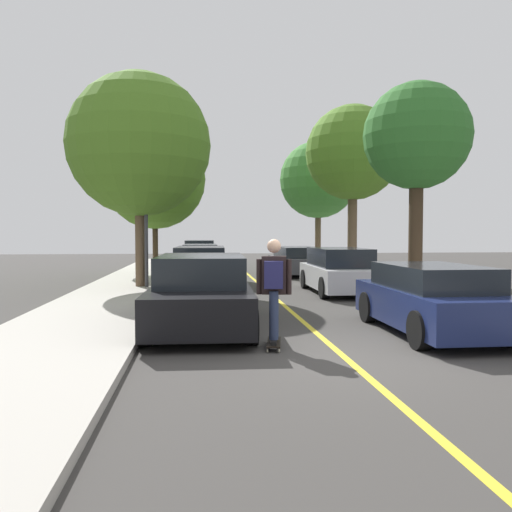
% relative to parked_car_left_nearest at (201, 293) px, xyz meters
% --- Properties ---
extents(ground, '(80.00, 80.00, 0.00)m').
position_rel_parked_car_left_nearest_xyz_m(ground, '(2.16, -2.48, -0.70)').
color(ground, '#3D3A38').
extents(sidewalk_left, '(2.77, 56.00, 0.14)m').
position_rel_parked_car_left_nearest_xyz_m(sidewalk_left, '(-2.44, -2.48, -0.63)').
color(sidewalk_left, '#ADA89E').
rests_on(sidewalk_left, ground).
extents(center_line, '(0.12, 39.20, 0.01)m').
position_rel_parked_car_left_nearest_xyz_m(center_line, '(2.16, 1.52, -0.70)').
color(center_line, gold).
rests_on(center_line, ground).
extents(parked_car_left_nearest, '(2.11, 4.66, 1.45)m').
position_rel_parked_car_left_nearest_xyz_m(parked_car_left_nearest, '(0.00, 0.00, 0.00)').
color(parked_car_left_nearest, black).
rests_on(parked_car_left_nearest, ground).
extents(parked_car_left_near, '(1.99, 4.55, 1.44)m').
position_rel_parked_car_left_nearest_xyz_m(parked_car_left_near, '(-0.00, 6.90, 0.00)').
color(parked_car_left_near, '#38383D').
rests_on(parked_car_left_near, ground).
extents(parked_car_left_far, '(1.89, 4.63, 1.36)m').
position_rel_parked_car_left_nearest_xyz_m(parked_car_left_far, '(-0.00, 14.10, -0.03)').
color(parked_car_left_far, '#B7B7BC').
rests_on(parked_car_left_far, ground).
extents(parked_car_left_farthest, '(2.02, 4.08, 1.46)m').
position_rel_parked_car_left_nearest_xyz_m(parked_car_left_farthest, '(-0.00, 20.10, 0.02)').
color(parked_car_left_farthest, navy).
rests_on(parked_car_left_farthest, ground).
extents(parked_car_right_nearest, '(1.84, 4.06, 1.29)m').
position_rel_parked_car_left_nearest_xyz_m(parked_car_right_nearest, '(4.33, -1.02, -0.06)').
color(parked_car_right_nearest, navy).
rests_on(parked_car_right_nearest, ground).
extents(parked_car_right_near, '(1.85, 4.33, 1.42)m').
position_rel_parked_car_left_nearest_xyz_m(parked_car_right_near, '(4.33, 5.64, -0.00)').
color(parked_car_right_near, '#B7B7BC').
rests_on(parked_car_right_near, ground).
extents(parked_car_right_far, '(2.11, 4.62, 1.27)m').
position_rel_parked_car_left_nearest_xyz_m(parked_car_right_far, '(4.33, 12.71, -0.06)').
color(parked_car_right_far, '#38383D').
rests_on(parked_car_right_far, ground).
extents(street_tree_left_nearest, '(4.67, 4.67, 6.97)m').
position_rel_parked_car_left_nearest_xyz_m(street_tree_left_nearest, '(-1.98, 7.11, 4.06)').
color(street_tree_left_nearest, brown).
rests_on(street_tree_left_nearest, sidewalk_left).
extents(street_tree_left_near, '(4.46, 4.46, 6.38)m').
position_rel_parked_car_left_nearest_xyz_m(street_tree_left_near, '(-1.98, 13.12, 3.58)').
color(street_tree_left_near, '#3D2D1E').
rests_on(street_tree_left_near, sidewalk_left).
extents(street_tree_right_nearest, '(3.12, 3.12, 6.15)m').
position_rel_parked_car_left_nearest_xyz_m(street_tree_right_nearest, '(6.30, 4.40, 3.97)').
color(street_tree_right_nearest, '#3D2D1E').
rests_on(street_tree_right_nearest, sidewalk_right).
extents(street_tree_right_near, '(3.92, 3.92, 7.03)m').
position_rel_parked_car_left_nearest_xyz_m(street_tree_right_near, '(6.30, 10.84, 4.48)').
color(street_tree_right_near, brown).
rests_on(street_tree_right_near, sidewalk_right).
extents(street_tree_right_far, '(4.12, 4.12, 6.66)m').
position_rel_parked_car_left_nearest_xyz_m(street_tree_right_far, '(6.30, 17.20, 4.02)').
color(street_tree_right_far, brown).
rests_on(street_tree_right_far, sidewalk_right).
extents(fire_hydrant, '(0.20, 0.20, 0.70)m').
position_rel_parked_car_left_nearest_xyz_m(fire_hydrant, '(5.83, -0.29, -0.22)').
color(fire_hydrant, '#B2140F').
rests_on(fire_hydrant, sidewalk_right).
extents(streetlamp, '(0.36, 0.24, 5.17)m').
position_rel_parked_car_left_nearest_xyz_m(streetlamp, '(-1.75, 6.89, 2.42)').
color(streetlamp, '#38383D').
rests_on(streetlamp, sidewalk_left).
extents(skateboard, '(0.36, 0.86, 0.10)m').
position_rel_parked_car_left_nearest_xyz_m(skateboard, '(1.18, -1.94, -0.62)').
color(skateboard, black).
rests_on(skateboard, ground).
extents(skateboarder, '(0.59, 0.71, 1.69)m').
position_rel_parked_car_left_nearest_xyz_m(skateboarder, '(1.18, -1.98, 0.36)').
color(skateboarder, black).
rests_on(skateboarder, skateboard).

